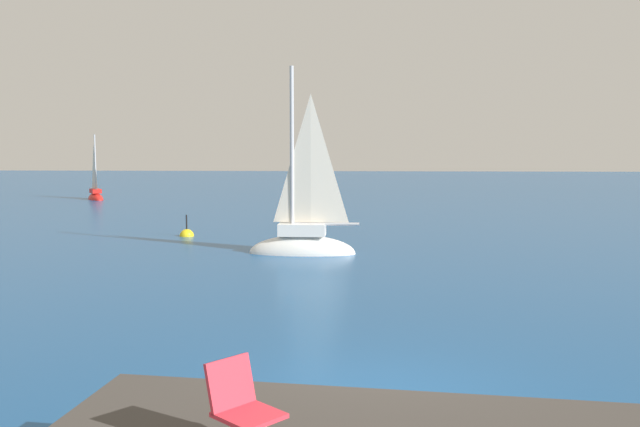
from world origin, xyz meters
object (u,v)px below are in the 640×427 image
Objects in this scene: sailboat_near at (303,243)px; beach_chair at (241,402)px; marker_buoy at (187,236)px; sailboat_far at (96,196)px.

sailboat_near is 16.83m from beach_chair.
sailboat_near is at bearing -39.63° from marker_buoy.
beach_chair is 0.71× the size of marker_buoy.
sailboat_near is 6.38m from marker_buoy.
sailboat_near is 5.99× the size of marker_buoy.
sailboat_far reaches higher than marker_buoy.
marker_buoy is (10.21, -17.23, -0.24)m from sailboat_far.
marker_buoy is at bearing 146.74° from beach_chair.
sailboat_far is 4.08× the size of marker_buoy.
beach_chair reaches higher than marker_buoy.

